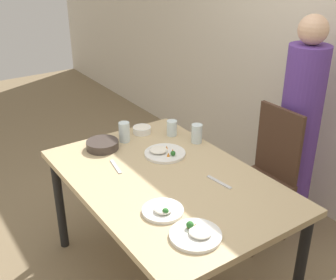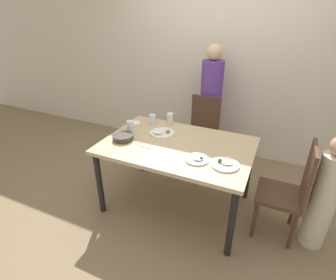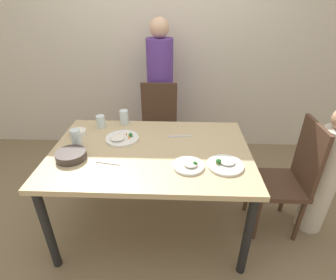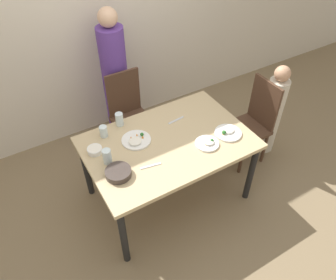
# 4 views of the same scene
# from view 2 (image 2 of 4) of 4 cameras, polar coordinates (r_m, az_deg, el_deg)

# --- Properties ---
(ground_plane) EXTENTS (10.00, 10.00, 0.00)m
(ground_plane) POSITION_cam_2_polar(r_m,az_deg,el_deg) (3.05, 1.82, -13.57)
(ground_plane) COLOR #847051
(wall_back) EXTENTS (10.00, 0.06, 2.70)m
(wall_back) POSITION_cam_2_polar(r_m,az_deg,el_deg) (3.77, 11.25, 16.91)
(wall_back) COLOR beige
(wall_back) RESTS_ON ground_plane
(dining_table) EXTENTS (1.48, 0.99, 0.76)m
(dining_table) POSITION_cam_2_polar(r_m,az_deg,el_deg) (2.66, 2.03, -2.34)
(dining_table) COLOR tan
(dining_table) RESTS_ON ground_plane
(chair_adult_spot) EXTENTS (0.40, 0.40, 0.98)m
(chair_adult_spot) POSITION_cam_2_polar(r_m,az_deg,el_deg) (3.44, 7.44, 1.59)
(chair_adult_spot) COLOR #4C3323
(chair_adult_spot) RESTS_ON ground_plane
(chair_child_spot) EXTENTS (0.40, 0.40, 0.98)m
(chair_child_spot) POSITION_cam_2_polar(r_m,az_deg,el_deg) (2.63, 24.98, -9.81)
(chair_child_spot) COLOR #4C3323
(chair_child_spot) RESTS_ON ground_plane
(person_adult) EXTENTS (0.28, 0.28, 1.59)m
(person_adult) POSITION_cam_2_polar(r_m,az_deg,el_deg) (3.62, 9.15, 6.73)
(person_adult) COLOR #5B3893
(person_adult) RESTS_ON ground_plane
(person_child) EXTENTS (0.21, 0.21, 1.10)m
(person_child) POSITION_cam_2_polar(r_m,az_deg,el_deg) (2.67, 30.83, -10.74)
(person_child) COLOR beige
(person_child) RESTS_ON ground_plane
(bowl_curry) EXTENTS (0.21, 0.21, 0.05)m
(bowl_curry) POSITION_cam_2_polar(r_m,az_deg,el_deg) (2.73, -9.78, 0.63)
(bowl_curry) COLOR #3D332D
(bowl_curry) RESTS_ON dining_table
(plate_rice_adult) EXTENTS (0.21, 0.21, 0.05)m
(plate_rice_adult) POSITION_cam_2_polar(r_m,az_deg,el_deg) (2.35, 6.40, -4.14)
(plate_rice_adult) COLOR white
(plate_rice_adult) RESTS_ON dining_table
(plate_rice_child) EXTENTS (0.27, 0.27, 0.05)m
(plate_rice_child) POSITION_cam_2_polar(r_m,az_deg,el_deg) (2.82, -1.44, 1.61)
(plate_rice_child) COLOR white
(plate_rice_child) RESTS_ON dining_table
(plate_noodles) EXTENTS (0.25, 0.25, 0.06)m
(plate_noodles) POSITION_cam_2_polar(r_m,az_deg,el_deg) (2.32, 12.32, -5.10)
(plate_noodles) COLOR white
(plate_noodles) RESTS_ON dining_table
(bowl_rice_small) EXTENTS (0.13, 0.13, 0.05)m
(bowl_rice_small) POSITION_cam_2_polar(r_m,az_deg,el_deg) (3.02, -7.25, 3.46)
(bowl_rice_small) COLOR white
(bowl_rice_small) RESTS_ON dining_table
(glass_water_tall) EXTENTS (0.08, 0.08, 0.14)m
(glass_water_tall) POSITION_cam_2_polar(r_m,az_deg,el_deg) (2.85, -8.20, 2.85)
(glass_water_tall) COLOR silver
(glass_water_tall) RESTS_ON dining_table
(glass_water_short) EXTENTS (0.07, 0.07, 0.13)m
(glass_water_short) POSITION_cam_2_polar(r_m,az_deg,el_deg) (3.05, 0.45, 4.68)
(glass_water_short) COLOR silver
(glass_water_short) RESTS_ON dining_table
(glass_water_center) EXTENTS (0.07, 0.07, 0.11)m
(glass_water_center) POSITION_cam_2_polar(r_m,az_deg,el_deg) (3.07, -3.37, 4.58)
(glass_water_center) COLOR silver
(glass_water_center) RESTS_ON dining_table
(fork_steel) EXTENTS (0.18, 0.04, 0.01)m
(fork_steel) POSITION_cam_2_polar(r_m,az_deg,el_deg) (2.73, 8.00, 0.21)
(fork_steel) COLOR silver
(fork_steel) RESTS_ON dining_table
(spoon_steel) EXTENTS (0.18, 0.05, 0.01)m
(spoon_steel) POSITION_cam_2_polar(r_m,az_deg,el_deg) (2.58, -5.26, -1.41)
(spoon_steel) COLOR silver
(spoon_steel) RESTS_ON dining_table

